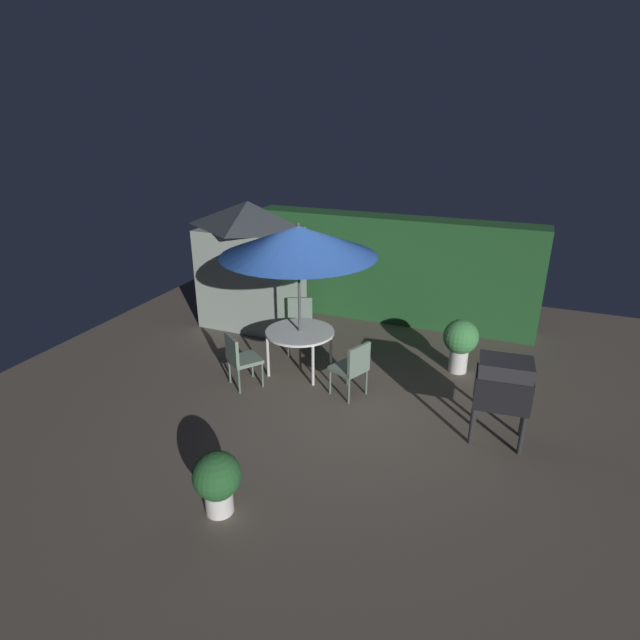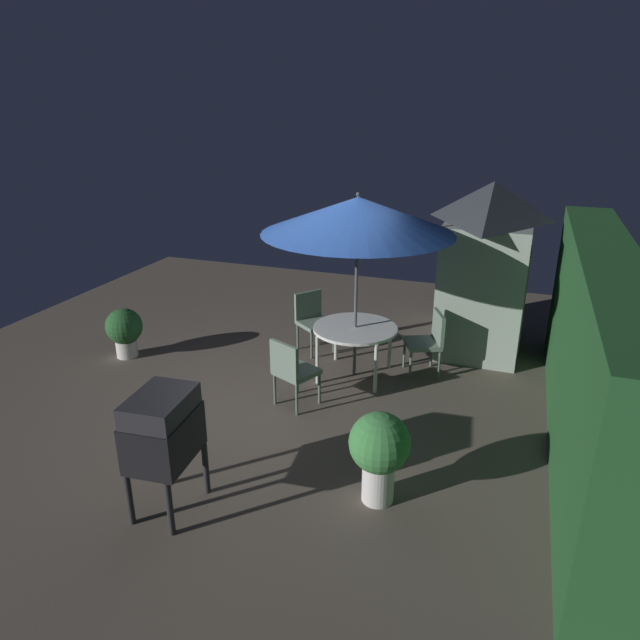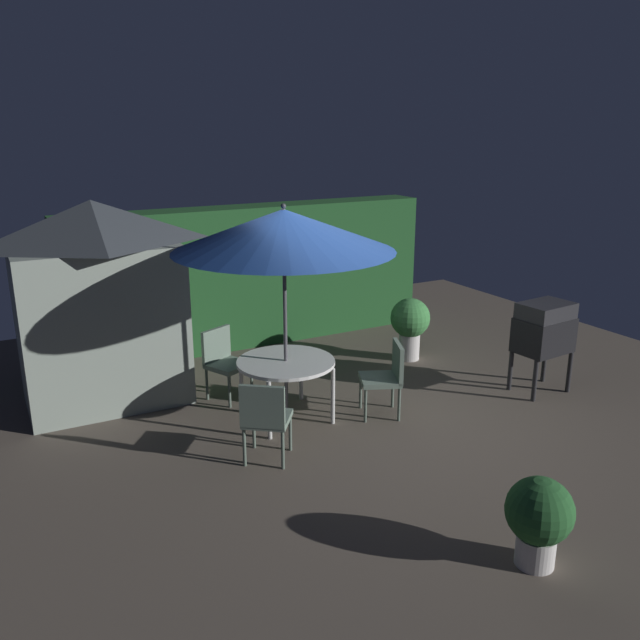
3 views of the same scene
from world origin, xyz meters
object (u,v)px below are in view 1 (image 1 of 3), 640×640
Objects in this scene: patio_umbrella at (298,241)px; potted_plant_by_grill at (217,479)px; garden_shed at (251,264)px; chair_far_side at (300,319)px; patio_table at (300,334)px; chair_toward_hedge at (240,357)px; bbq_grill at (503,385)px; chair_near_shed at (353,366)px; potted_plant_by_shed at (460,341)px.

patio_umbrella is 3.38× the size of potted_plant_by_grill.
garden_shed reaches higher than chair_far_side.
patio_table is 1.28× the size of chair_toward_hedge.
bbq_grill is 1.33× the size of chair_toward_hedge.
patio_umbrella reaches higher than potted_plant_by_grill.
potted_plant_by_grill is (-2.74, -2.55, -0.41)m from bbq_grill.
potted_plant_by_shed reaches higher than chair_near_shed.
bbq_grill is at bearing -25.48° from garden_shed.
chair_near_shed is at bearing -24.03° from patio_table.
chair_far_side is 2.93m from potted_plant_by_shed.
potted_plant_by_shed is (1.41, 1.46, 0.05)m from chair_near_shed.
chair_toward_hedge is at bearing -97.43° from chair_far_side.
chair_toward_hedge reaches higher than patio_table.
garden_shed is at bearing 144.55° from chair_near_shed.
bbq_grill is at bearing -14.62° from patio_table.
garden_shed is at bearing 138.69° from patio_umbrella.
bbq_grill is at bearing 0.17° from chair_toward_hedge.
patio_table is at bearing 165.38° from bbq_grill.
bbq_grill is at bearing 43.03° from potted_plant_by_grill.
garden_shed reaches higher than bbq_grill.
potted_plant_by_shed reaches higher than potted_plant_by_grill.
potted_plant_by_grill is at bearing -65.16° from garden_shed.
chair_near_shed is at bearing -43.40° from chair_far_side.
garden_shed reaches higher than potted_plant_by_grill.
patio_table is 1.59m from patio_umbrella.
chair_near_shed is at bearing 79.06° from potted_plant_by_grill.
patio_umbrella is (1.76, -1.54, 0.97)m from garden_shed.
patio_table is 1.28× the size of chair_near_shed.
patio_umbrella is at bearing 52.83° from chair_toward_hedge.
garden_shed is 3.59m from chair_near_shed.
garden_shed is at bearing 114.84° from potted_plant_by_grill.
patio_umbrella is 2.02m from chair_far_side.
patio_umbrella is at bearing 98.95° from potted_plant_by_grill.
chair_near_shed is at bearing -35.45° from garden_shed.
garden_shed reaches higher than patio_table.
garden_shed reaches higher than chair_toward_hedge.
bbq_grill is at bearing -14.62° from patio_umbrella.
chair_far_side is (-1.52, 1.44, 0.00)m from chair_near_shed.
patio_umbrella reaches higher than garden_shed.
garden_shed is at bearing 154.52° from bbq_grill.
patio_umbrella is 2.12× the size of bbq_grill.
potted_plant_by_shed reaches higher than chair_toward_hedge.
chair_near_shed is 1.20× the size of potted_plant_by_grill.
chair_far_side is 0.97× the size of potted_plant_by_shed.
potted_plant_by_grill is (0.54, -3.41, -0.23)m from patio_table.
chair_near_shed is (2.86, -2.03, -0.77)m from garden_shed.
bbq_grill is at bearing -26.00° from chair_far_side.
patio_umbrella is at bearing 155.97° from chair_near_shed.
chair_far_side is at bearing 113.90° from patio_table.
bbq_grill is 2.00m from potted_plant_by_shed.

